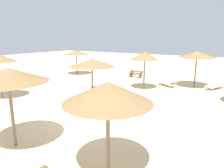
% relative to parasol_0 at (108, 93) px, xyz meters
% --- Properties ---
extents(ground_plane, '(80.00, 80.00, 0.00)m').
position_rel_parasol_0_xyz_m(ground_plane, '(-3.60, 2.88, -2.51)').
color(ground_plane, beige).
extents(parasol_0, '(2.57, 2.57, 2.82)m').
position_rel_parasol_0_xyz_m(parasol_0, '(0.00, 0.00, 0.00)').
color(parasol_0, '#75604C').
rests_on(parasol_0, ground).
extents(parasol_2, '(2.24, 2.24, 2.95)m').
position_rel_parasol_0_xyz_m(parasol_2, '(-3.39, 10.28, 0.11)').
color(parasol_2, '#75604C').
rests_on(parasol_2, ground).
extents(parasol_3, '(2.79, 2.79, 2.97)m').
position_rel_parasol_0_xyz_m(parasol_3, '(-3.83, -0.57, 0.20)').
color(parasol_3, '#75604C').
rests_on(parasol_3, ground).
extents(parasol_4, '(2.90, 2.90, 2.70)m').
position_rel_parasol_0_xyz_m(parasol_4, '(-4.95, 5.67, -0.06)').
color(parasol_4, '#75604C').
rests_on(parasol_4, ground).
extents(parasol_5, '(3.01, 3.01, 2.93)m').
position_rel_parasol_0_xyz_m(parasol_5, '(-0.11, 13.08, 0.15)').
color(parasol_5, '#75604C').
rests_on(parasol_5, ground).
extents(parasol_7, '(2.86, 2.86, 2.62)m').
position_rel_parasol_0_xyz_m(parasol_7, '(-12.40, 12.50, -0.13)').
color(parasol_7, '#75604C').
rests_on(parasol_7, ground).
extents(lounger_2, '(1.98, 1.48, 0.65)m').
position_rel_parasol_0_xyz_m(lounger_2, '(-2.06, 12.10, -2.20)').
color(lounger_2, silver).
rests_on(lounger_2, ground).
extents(lounger_4, '(2.00, 1.20, 0.69)m').
position_rel_parasol_0_xyz_m(lounger_4, '(-5.72, 7.41, -2.19)').
color(lounger_4, silver).
rests_on(lounger_4, ground).
extents(lounger_5, '(1.35, 2.01, 0.64)m').
position_rel_parasol_0_xyz_m(lounger_5, '(1.45, 13.28, -2.20)').
color(lounger_5, silver).
rests_on(lounger_5, ground).
extents(bench_0, '(1.52, 0.50, 0.49)m').
position_rel_parasol_0_xyz_m(bench_0, '(-6.05, 14.21, -2.16)').
color(bench_0, brown).
rests_on(bench_0, ground).
extents(bench_1, '(1.53, 0.55, 0.49)m').
position_rel_parasol_0_xyz_m(bench_1, '(-6.51, 15.41, -2.16)').
color(bench_1, brown).
rests_on(bench_1, ground).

